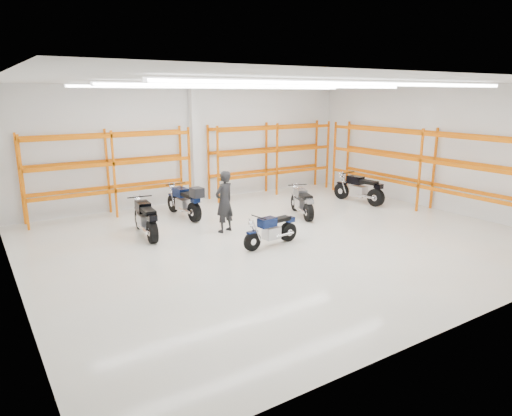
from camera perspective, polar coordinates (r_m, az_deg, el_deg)
ground at (r=13.58m, az=3.28°, el=-3.87°), size 14.00×14.00×0.00m
room_shell at (r=12.97m, az=3.41°, el=10.09°), size 14.02×12.02×4.51m
motorcycle_main at (r=12.89m, az=2.16°, el=-2.82°), size 1.89×0.62×0.93m
motorcycle_back_a at (r=14.04m, az=-13.61°, el=-1.42°), size 0.75×2.28×1.12m
motorcycle_back_b at (r=15.86m, az=-8.77°, el=0.78°), size 0.74×2.34×1.20m
motorcycle_back_c at (r=15.98m, az=5.81°, el=0.63°), size 0.96×2.03×1.03m
motorcycle_back_d at (r=18.32m, az=12.94°, el=2.25°), size 0.77×2.32×1.14m
standing_man at (r=14.05m, az=-3.98°, el=0.79°), size 0.81×0.66×1.92m
structural_column at (r=18.05m, az=-7.64°, el=7.83°), size 0.32×0.32×4.50m
pallet_racking_back_left at (r=16.63m, az=-17.76°, el=5.14°), size 5.67×0.87×3.00m
pallet_racking_back_right at (r=19.51m, az=1.97°, el=7.03°), size 5.67×0.87×3.00m
pallet_racking_side at (r=17.71m, az=20.67°, el=5.51°), size 0.87×9.07×3.00m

